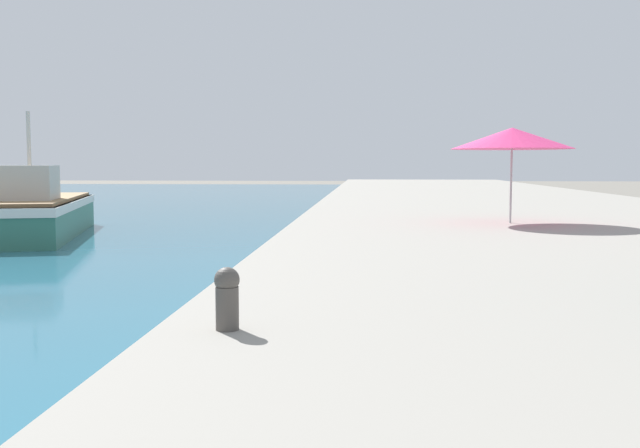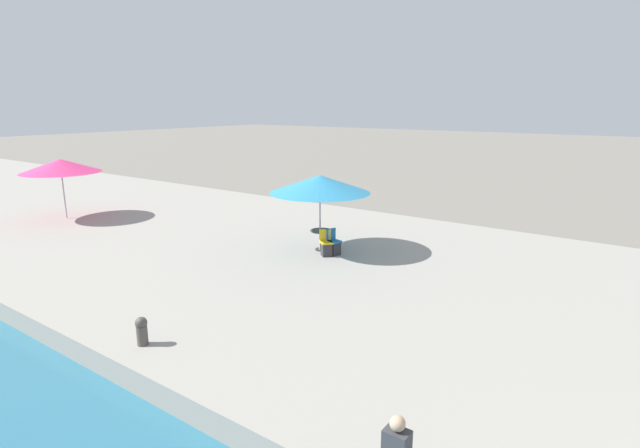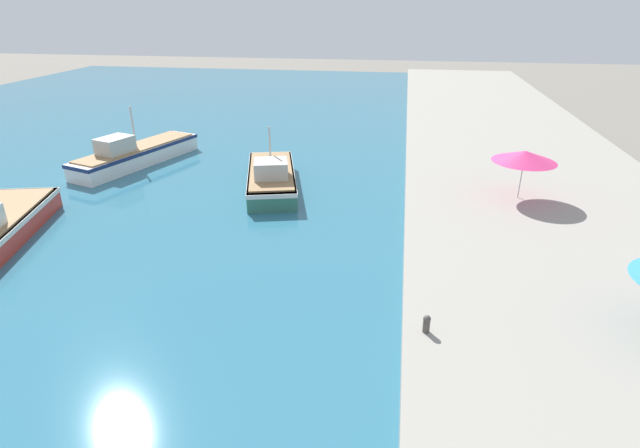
# 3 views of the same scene
# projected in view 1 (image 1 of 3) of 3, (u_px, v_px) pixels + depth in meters

# --- Properties ---
(quay_promenade) EXTENTS (16.00, 90.00, 0.60)m
(quay_promenade) POSITION_uv_depth(u_px,v_px,m) (494.00, 208.00, 32.66)
(quay_promenade) COLOR gray
(quay_promenade) RESTS_ON ground_plane
(fishing_boat_mid) EXTENTS (4.93, 8.87, 3.89)m
(fishing_boat_mid) POSITION_uv_depth(u_px,v_px,m) (30.00, 212.00, 22.21)
(fishing_boat_mid) COLOR #33705B
(fishing_boat_mid) RESTS_ON water_basin
(cafe_umbrella_white) EXTENTS (3.49, 3.49, 2.74)m
(cafe_umbrella_white) POSITION_uv_depth(u_px,v_px,m) (512.00, 138.00, 20.39)
(cafe_umbrella_white) COLOR #B7B7B7
(cafe_umbrella_white) RESTS_ON quay_promenade
(mooring_bollard) EXTENTS (0.26, 0.26, 0.65)m
(mooring_bollard) POSITION_uv_depth(u_px,v_px,m) (227.00, 296.00, 7.33)
(mooring_bollard) COLOR #4C4742
(mooring_bollard) RESTS_ON quay_promenade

